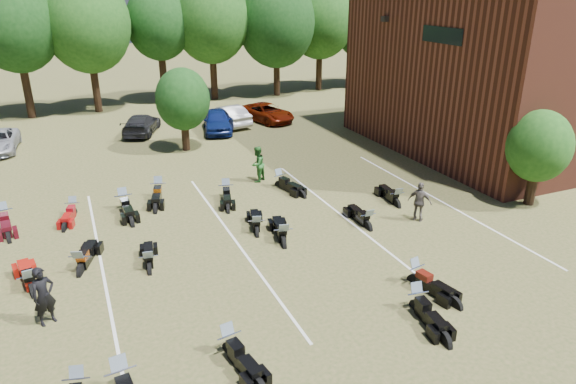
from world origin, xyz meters
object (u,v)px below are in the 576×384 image
motorcycle_3 (230,354)px  motorcycle_14 (6,224)px  car_4 (217,121)px  motorcycle_7 (33,294)px  person_green (257,164)px  person_black (44,296)px  person_grey (420,202)px

motorcycle_3 → motorcycle_14: size_ratio=0.95×
car_4 → motorcycle_7: 20.19m
person_green → car_4: bearing=-131.6°
car_4 → motorcycle_7: bearing=-110.9°
car_4 → person_green: (-0.81, -10.07, 0.16)m
person_green → motorcycle_14: size_ratio=0.77×
person_black → motorcycle_7: (-0.49, 1.88, -0.93)m
car_4 → person_green: bearing=-82.0°
person_grey → motorcycle_3: person_grey is taller
person_black → person_green: size_ratio=1.00×
car_4 → motorcycle_7: size_ratio=1.85×
person_green → motorcycle_14: person_green is taller
motorcycle_14 → person_grey: bearing=-29.8°
car_4 → person_black: bearing=-107.1°
car_4 → motorcycle_3: 23.05m
person_grey → motorcycle_7: 14.98m
car_4 → person_black: 21.53m
motorcycle_3 → car_4: bearing=64.9°
car_4 → motorcycle_14: 16.27m
person_grey → motorcycle_7: (-14.95, 0.39, -0.86)m
person_green → person_grey: size_ratio=1.07×
person_black → person_grey: bearing=-20.8°
person_black → motorcycle_3: person_black is taller
person_grey → motorcycle_7: size_ratio=0.72×
person_grey → motorcycle_14: size_ratio=0.72×
motorcycle_7 → motorcycle_3: bearing=122.9°
person_black → motorcycle_7: bearing=78.0°
motorcycle_7 → motorcycle_14: size_ratio=1.01×
person_green → motorcycle_3: person_green is taller
person_black → person_green: person_black is taller
person_black → motorcycle_14: (-1.66, 8.09, -0.93)m
person_black → person_grey: (14.46, 1.49, -0.06)m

